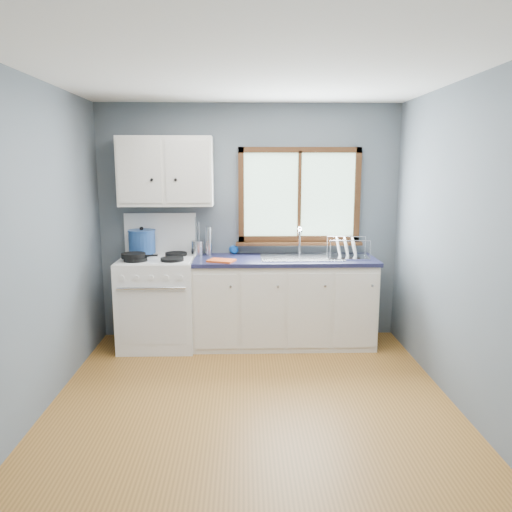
{
  "coord_description": "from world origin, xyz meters",
  "views": [
    {
      "loc": [
        -0.07,
        -3.55,
        1.86
      ],
      "look_at": [
        0.05,
        0.9,
        1.05
      ],
      "focal_mm": 35.0,
      "sensor_mm": 36.0,
      "label": 1
    }
  ],
  "objects_px": {
    "thermos": "(209,241)",
    "dish_rack": "(347,252)",
    "sink": "(301,264)",
    "skillet": "(134,256)",
    "gas_range": "(158,299)",
    "utensil_crock": "(197,248)",
    "base_cabinets": "(284,306)",
    "stockpot": "(142,241)"
  },
  "relations": [
    {
      "from": "dish_rack",
      "to": "sink",
      "type": "bearing_deg",
      "value": -176.02
    },
    {
      "from": "sink",
      "to": "thermos",
      "type": "distance_m",
      "value": 1.01
    },
    {
      "from": "utensil_crock",
      "to": "base_cabinets",
      "type": "bearing_deg",
      "value": -10.13
    },
    {
      "from": "skillet",
      "to": "stockpot",
      "type": "height_order",
      "value": "stockpot"
    },
    {
      "from": "dish_rack",
      "to": "thermos",
      "type": "bearing_deg",
      "value": 176.49
    },
    {
      "from": "skillet",
      "to": "stockpot",
      "type": "xyz_separation_m",
      "value": [
        0.03,
        0.28,
        0.1
      ]
    },
    {
      "from": "thermos",
      "to": "dish_rack",
      "type": "bearing_deg",
      "value": -7.72
    },
    {
      "from": "stockpot",
      "to": "utensil_crock",
      "type": "bearing_deg",
      "value": 5.8
    },
    {
      "from": "sink",
      "to": "skillet",
      "type": "relative_size",
      "value": 2.36
    },
    {
      "from": "sink",
      "to": "base_cabinets",
      "type": "bearing_deg",
      "value": 179.87
    },
    {
      "from": "skillet",
      "to": "utensil_crock",
      "type": "distance_m",
      "value": 0.68
    },
    {
      "from": "utensil_crock",
      "to": "thermos",
      "type": "xyz_separation_m",
      "value": [
        0.12,
        0.03,
        0.07
      ]
    },
    {
      "from": "sink",
      "to": "dish_rack",
      "type": "relative_size",
      "value": 1.9
    },
    {
      "from": "dish_rack",
      "to": "gas_range",
      "type": "bearing_deg",
      "value": -175.31
    },
    {
      "from": "skillet",
      "to": "stockpot",
      "type": "bearing_deg",
      "value": 83.47
    },
    {
      "from": "gas_range",
      "to": "dish_rack",
      "type": "height_order",
      "value": "gas_range"
    },
    {
      "from": "gas_range",
      "to": "sink",
      "type": "bearing_deg",
      "value": 0.71
    },
    {
      "from": "utensil_crock",
      "to": "dish_rack",
      "type": "bearing_deg",
      "value": -6.02
    },
    {
      "from": "gas_range",
      "to": "thermos",
      "type": "relative_size",
      "value": 4.53
    },
    {
      "from": "gas_range",
      "to": "sink",
      "type": "distance_m",
      "value": 1.53
    },
    {
      "from": "utensil_crock",
      "to": "skillet",
      "type": "bearing_deg",
      "value": -150.75
    },
    {
      "from": "gas_range",
      "to": "thermos",
      "type": "distance_m",
      "value": 0.8
    },
    {
      "from": "utensil_crock",
      "to": "stockpot",
      "type": "bearing_deg",
      "value": -174.2
    },
    {
      "from": "stockpot",
      "to": "dish_rack",
      "type": "height_order",
      "value": "stockpot"
    },
    {
      "from": "base_cabinets",
      "to": "thermos",
      "type": "height_order",
      "value": "thermos"
    },
    {
      "from": "thermos",
      "to": "base_cabinets",
      "type": "bearing_deg",
      "value": -13.75
    },
    {
      "from": "gas_range",
      "to": "utensil_crock",
      "type": "relative_size",
      "value": 3.39
    },
    {
      "from": "gas_range",
      "to": "stockpot",
      "type": "height_order",
      "value": "gas_range"
    },
    {
      "from": "base_cabinets",
      "to": "sink",
      "type": "xyz_separation_m",
      "value": [
        0.18,
        -0.0,
        0.45
      ]
    },
    {
      "from": "skillet",
      "to": "utensil_crock",
      "type": "xyz_separation_m",
      "value": [
        0.59,
        0.33,
        0.02
      ]
    },
    {
      "from": "gas_range",
      "to": "dish_rack",
      "type": "bearing_deg",
      "value": 0.48
    },
    {
      "from": "skillet",
      "to": "dish_rack",
      "type": "distance_m",
      "value": 2.16
    },
    {
      "from": "utensil_crock",
      "to": "dish_rack",
      "type": "distance_m",
      "value": 1.57
    },
    {
      "from": "stockpot",
      "to": "thermos",
      "type": "height_order",
      "value": "stockpot"
    },
    {
      "from": "sink",
      "to": "thermos",
      "type": "relative_size",
      "value": 2.8
    },
    {
      "from": "sink",
      "to": "stockpot",
      "type": "xyz_separation_m",
      "value": [
        -1.65,
        0.11,
        0.23
      ]
    },
    {
      "from": "gas_range",
      "to": "dish_rack",
      "type": "relative_size",
      "value": 3.07
    },
    {
      "from": "thermos",
      "to": "stockpot",
      "type": "bearing_deg",
      "value": -172.67
    },
    {
      "from": "sink",
      "to": "skillet",
      "type": "bearing_deg",
      "value": -174.24
    },
    {
      "from": "sink",
      "to": "thermos",
      "type": "height_order",
      "value": "thermos"
    },
    {
      "from": "sink",
      "to": "skillet",
      "type": "height_order",
      "value": "sink"
    },
    {
      "from": "base_cabinets",
      "to": "sink",
      "type": "bearing_deg",
      "value": -0.13
    }
  ]
}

